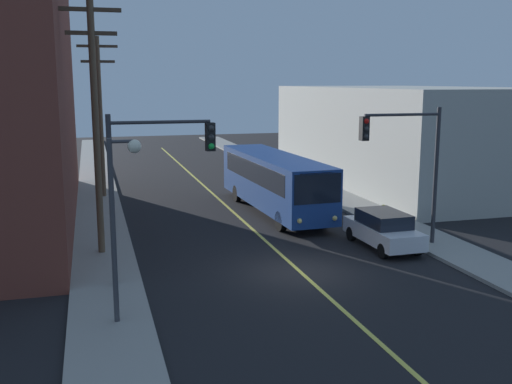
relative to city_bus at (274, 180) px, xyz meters
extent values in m
plane|color=black|center=(-2.20, -10.42, -1.82)|extent=(120.00, 120.00, 0.00)
cube|color=gray|center=(-9.45, -0.42, -1.74)|extent=(2.50, 90.00, 0.15)
cube|color=gray|center=(5.05, -0.42, -1.74)|extent=(2.50, 90.00, 0.15)
cube|color=#D8CC4C|center=(-2.20, 4.58, -1.81)|extent=(0.16, 60.00, 0.01)
cube|color=black|center=(-10.74, 1.15, -0.22)|extent=(0.06, 16.61, 1.30)
cube|color=black|center=(-10.74, 1.15, 2.98)|extent=(0.06, 16.61, 1.30)
cube|color=black|center=(-10.74, 1.15, 6.18)|extent=(0.06, 16.61, 1.30)
cube|color=black|center=(-10.74, 1.15, 9.38)|extent=(0.06, 16.61, 1.30)
cube|color=#B2B2A8|center=(12.30, 7.13, 1.59)|extent=(12.00, 23.53, 6.83)
cube|color=black|center=(6.34, 7.13, -0.22)|extent=(0.06, 16.47, 1.30)
cube|color=black|center=(6.34, 7.13, 2.98)|extent=(0.06, 16.47, 1.30)
cube|color=navy|center=(0.00, 0.01, 0.01)|extent=(3.06, 12.10, 2.75)
cube|color=black|center=(0.25, -5.96, 0.53)|extent=(2.35, 0.18, 1.40)
cube|color=black|center=(-0.25, 5.99, 0.63)|extent=(2.30, 0.18, 1.10)
cube|color=black|center=(-1.25, -0.04, 0.53)|extent=(0.49, 10.19, 1.10)
cube|color=black|center=(1.25, 0.07, 0.53)|extent=(0.49, 10.19, 1.10)
cube|color=orange|center=(0.25, -5.95, 1.13)|extent=(1.79, 0.14, 0.30)
sphere|color=#F9D872|center=(-0.64, -6.04, -0.92)|extent=(0.24, 0.24, 0.24)
sphere|color=#F9D872|center=(1.15, -5.96, -0.92)|extent=(0.24, 0.24, 0.24)
cylinder|color=black|center=(-0.95, -4.23, -1.32)|extent=(0.34, 1.01, 1.00)
cylinder|color=black|center=(1.30, -4.14, -1.32)|extent=(0.34, 1.01, 1.00)
cylinder|color=black|center=(-1.27, 3.46, -1.32)|extent=(0.34, 1.01, 1.00)
cylinder|color=black|center=(0.97, 3.56, -1.32)|extent=(0.34, 1.01, 1.00)
cube|color=silver|center=(2.47, -8.25, -1.15)|extent=(1.89, 4.44, 0.70)
cube|color=black|center=(2.47, -8.25, -0.50)|extent=(1.67, 2.50, 0.60)
cylinder|color=black|center=(1.70, -9.77, -1.50)|extent=(0.23, 0.64, 0.64)
cylinder|color=black|center=(3.30, -9.73, -1.50)|extent=(0.23, 0.64, 0.64)
cylinder|color=black|center=(1.64, -6.77, -1.50)|extent=(0.23, 0.64, 0.64)
cylinder|color=black|center=(3.24, -6.73, -1.50)|extent=(0.23, 0.64, 0.64)
cylinder|color=brown|center=(-9.51, -6.13, 3.56)|extent=(0.28, 0.28, 10.46)
cube|color=#4C3D2D|center=(-9.51, -6.13, 8.19)|extent=(2.40, 0.16, 0.16)
cube|color=#4C3D2D|center=(-9.51, -6.13, 7.29)|extent=(2.00, 0.16, 0.16)
cylinder|color=brown|center=(-9.08, 6.68, 3.21)|extent=(0.28, 0.28, 9.75)
cube|color=#4C3D2D|center=(-9.08, 6.68, 7.49)|extent=(2.40, 0.16, 0.16)
cube|color=#4C3D2D|center=(-9.08, 6.68, 6.59)|extent=(2.00, 0.16, 0.16)
cylinder|color=#2D2D33|center=(-9.15, -10.47, 1.33)|extent=(0.18, 0.18, 6.00)
cylinder|color=#2D2D33|center=(-7.40, -10.47, 4.03)|extent=(3.50, 0.12, 0.12)
cube|color=black|center=(-5.65, -10.47, 3.48)|extent=(0.32, 0.36, 1.00)
sphere|color=#2D2D2D|center=(-5.65, -10.66, 3.80)|extent=(0.22, 0.22, 0.22)
sphere|color=#2D2D2D|center=(-5.65, -10.66, 3.48)|extent=(0.22, 0.22, 0.22)
sphere|color=green|center=(-5.65, -10.66, 3.16)|extent=(0.22, 0.22, 0.22)
cylinder|color=#2D2D33|center=(4.75, -8.56, 1.33)|extent=(0.18, 0.18, 6.00)
cylinder|color=#2D2D33|center=(3.00, -8.56, 4.03)|extent=(3.50, 0.12, 0.12)
cube|color=black|center=(1.25, -8.56, 3.48)|extent=(0.32, 0.36, 1.00)
sphere|color=red|center=(1.25, -8.75, 3.80)|extent=(0.22, 0.22, 0.22)
sphere|color=#2D2D2D|center=(1.25, -8.75, 3.48)|extent=(0.22, 0.22, 0.22)
sphere|color=#2D2D2D|center=(1.25, -8.75, 3.16)|extent=(0.22, 0.22, 0.22)
cylinder|color=#38383D|center=(-9.25, -13.88, 1.08)|extent=(0.16, 0.16, 5.50)
cylinder|color=#38383D|center=(-8.90, -13.88, 3.73)|extent=(0.70, 0.10, 0.10)
sphere|color=#EAE5C6|center=(-8.55, -13.88, 3.58)|extent=(0.40, 0.40, 0.40)
cylinder|color=red|center=(4.65, -4.11, -1.32)|extent=(0.26, 0.26, 0.70)
sphere|color=gold|center=(4.65, -4.11, -0.95)|extent=(0.24, 0.24, 0.24)
cylinder|color=red|center=(4.49, -4.11, -1.22)|extent=(0.12, 0.10, 0.10)
cylinder|color=red|center=(4.81, -4.11, -1.22)|extent=(0.12, 0.10, 0.10)
camera|label=1|loc=(-9.77, -31.30, 5.43)|focal=41.89mm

